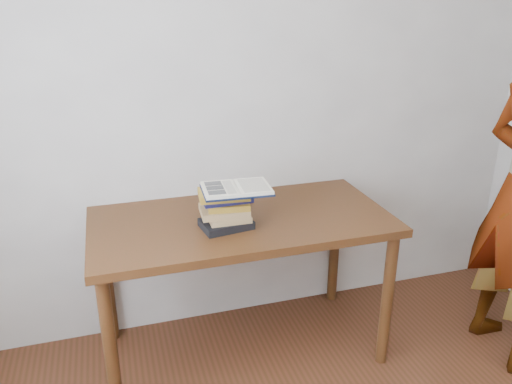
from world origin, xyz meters
name	(u,v)px	position (x,y,z in m)	size (l,w,h in m)	color
room_shell	(438,107)	(-0.08, 0.01, 1.63)	(3.54, 3.54, 2.62)	beige
desk	(242,235)	(-0.12, 1.38, 0.70)	(1.49, 0.75, 0.80)	#4A2212
book_stack	(226,209)	(-0.21, 1.30, 0.89)	(0.26, 0.21, 0.19)	black
open_book	(236,189)	(-0.17, 1.27, 1.00)	(0.33, 0.24, 0.03)	black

